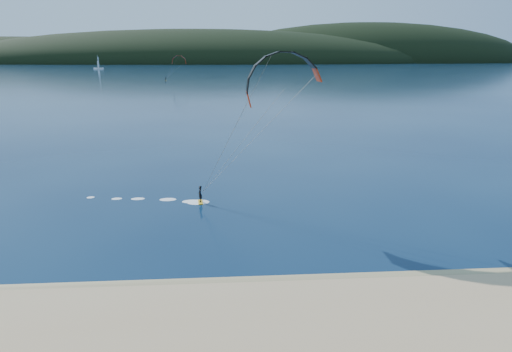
{
  "coord_description": "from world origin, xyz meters",
  "views": [
    {
      "loc": [
        -0.62,
        -15.87,
        12.59
      ],
      "look_at": [
        1.08,
        10.0,
        5.0
      ],
      "focal_mm": 28.96,
      "sensor_mm": 36.0,
      "label": 1
    }
  ],
  "objects": [
    {
      "name": "ground",
      "position": [
        0.0,
        0.0,
        0.0
      ],
      "size": [
        1800.0,
        1800.0,
        0.0
      ],
      "primitive_type": "plane",
      "color": "#071935",
      "rests_on": "ground"
    },
    {
      "name": "wet_sand",
      "position": [
        0.0,
        4.5,
        0.05
      ],
      "size": [
        220.0,
        2.5,
        0.1
      ],
      "color": "olive",
      "rests_on": "ground"
    },
    {
      "name": "headland",
      "position": [
        0.63,
        745.28,
        0.0
      ],
      "size": [
        1200.0,
        310.0,
        140.0
      ],
      "color": "black",
      "rests_on": "ground"
    },
    {
      "name": "kitesurfer_near",
      "position": [
        2.82,
        15.73,
        9.5
      ],
      "size": [
        20.65,
        6.37,
        12.79
      ],
      "color": "gold",
      "rests_on": "ground"
    },
    {
      "name": "kitesurfer_far",
      "position": [
        -25.29,
        200.41,
        8.94
      ],
      "size": [
        11.85,
        7.12,
        11.97
      ],
      "color": "gold",
      "rests_on": "ground"
    },
    {
      "name": "sailboat",
      "position": [
        -124.62,
        401.56,
        0.96
      ],
      "size": [
        8.95,
        5.88,
        12.97
      ],
      "color": "white",
      "rests_on": "ground"
    }
  ]
}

